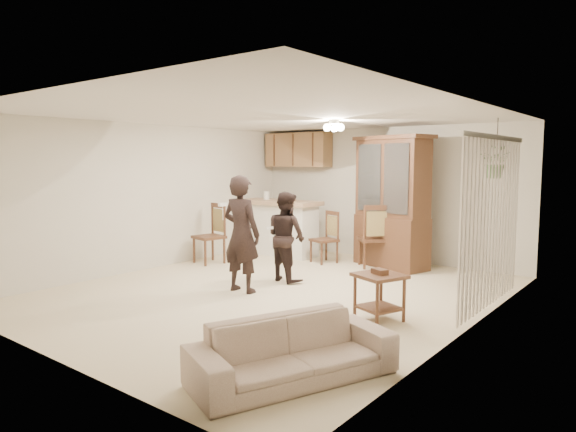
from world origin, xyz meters
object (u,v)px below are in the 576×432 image
Objects in this scene: side_table at (379,296)px; chair_hutch_right at (373,249)px; sofa at (293,338)px; chair_hutch_left at (324,248)px; chair_bar at (209,247)px; child at (286,238)px; china_hutch at (392,203)px; adult at (241,229)px.

chair_hutch_right is (-1.55, 2.70, 0.03)m from side_table.
sofa is 1.98× the size of chair_hutch_left.
chair_bar is (-4.30, 3.08, -0.06)m from sofa.
child is 0.59× the size of china_hutch.
sofa is 3.13m from adult.
chair_hutch_right is (0.56, 1.78, -0.36)m from child.
adult is 1.33× the size of child.
chair_hutch_right is (2.54, 1.56, 0.01)m from chair_bar.
side_table is at bearing 168.83° from child.
china_hutch reaches higher than chair_bar.
adult is 0.96m from child.
adult is at bearing -63.27° from chair_hutch_left.
chair_bar is (-1.90, 1.15, -0.59)m from adult.
adult is 2.76× the size of side_table.
chair_hutch_left is at bearing 53.98° from sofa.
sofa is 0.81× the size of china_hutch.
china_hutch is (-1.53, 4.85, 0.77)m from sofa.
chair_hutch_left is (-2.45, 2.48, -0.02)m from side_table.
china_hutch is 3.53× the size of side_table.
child is at bearing 5.57° from chair_bar.
chair_bar is 2.98m from chair_hutch_right.
sofa is at bearing 141.43° from child.
child is 1.21× the size of chair_hutch_right.
china_hutch is 3.39m from chair_bar.
chair_bar is (-4.09, 1.14, 0.02)m from side_table.
child is at bearing 62.02° from sofa.
child is 2.07× the size of side_table.
child reaches higher than sofa.
chair_hutch_left is at bearing 134.71° from side_table.
child reaches higher than chair_hutch_right.
chair_hutch_left is at bearing -65.44° from child.
adult is at bearing -90.53° from china_hutch.
adult is at bearing -19.23° from chair_bar.
side_table is 0.69× the size of chair_hutch_left.
chair_hutch_right reaches higher than side_table.
chair_bar is at bearing 77.29° from sofa.
chair_bar is 1.15× the size of chair_hutch_left.
chair_hutch_right is (0.64, 2.71, -0.59)m from adult.
child reaches higher than chair_hutch_left.
side_table is (-0.21, 1.94, -0.08)m from sofa.
chair_hutch_right is at bearing -95.21° from child.
china_hutch is (0.87, 2.92, 0.24)m from adult.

